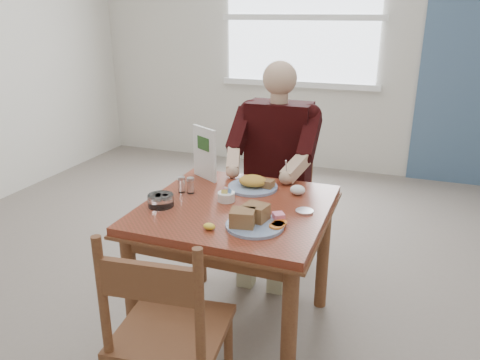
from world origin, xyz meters
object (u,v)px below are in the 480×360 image
at_px(chair_far, 278,198).
at_px(near_plate, 253,219).
at_px(table, 236,225).
at_px(diner, 275,155).
at_px(chair_near, 168,335).
at_px(far_plate, 254,184).

xyz_separation_m(chair_far, near_plate, (0.16, -1.00, 0.30)).
relative_size(table, diner, 0.66).
bearing_deg(chair_near, table, 88.72).
xyz_separation_m(table, near_plate, (0.16, -0.20, 0.14)).
xyz_separation_m(table, diner, (0.00, 0.71, 0.17)).
height_order(table, diner, diner).
bearing_deg(chair_far, table, -90.00).
height_order(chair_far, near_plate, chair_far).
relative_size(chair_far, near_plate, 3.34).
bearing_deg(near_plate, table, 128.45).
height_order(chair_near, far_plate, chair_near).
relative_size(chair_near, far_plate, 3.10).
bearing_deg(table, chair_far, 90.00).
bearing_deg(diner, table, -90.00).
bearing_deg(diner, near_plate, -80.02).
bearing_deg(far_plate, diner, 91.53).
relative_size(diner, near_plate, 4.87).
distance_m(table, diner, 0.73).
relative_size(chair_far, far_plate, 3.10).
xyz_separation_m(table, far_plate, (0.01, 0.25, 0.14)).
relative_size(table, far_plate, 3.00).
bearing_deg(near_plate, chair_far, 99.11).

